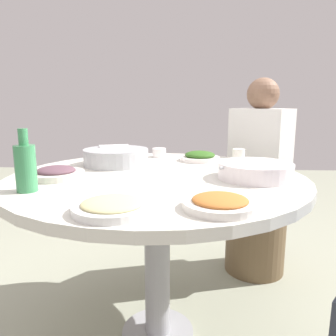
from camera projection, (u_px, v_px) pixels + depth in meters
The scene contains 13 objects.
ground at pixel (158, 335), 1.55m from camera, with size 8.00×8.00×0.00m, color gray.
round_dining_table at pixel (157, 198), 1.42m from camera, with size 1.25×1.25×0.77m.
rice_bowl at pixel (116, 157), 1.62m from camera, with size 0.32×0.32×0.09m.
soup_bowl at pixel (255, 171), 1.33m from camera, with size 0.31×0.30×0.07m.
dish_noodles at pixel (112, 206), 0.92m from camera, with size 0.23×0.23×0.04m.
dish_eggplant at pixel (56, 173), 1.34m from camera, with size 0.23×0.23×0.05m.
dish_greens at pixel (200, 157), 1.75m from camera, with size 0.21×0.21×0.05m.
dish_tofu_braise at pixel (220, 203), 0.95m from camera, with size 0.22×0.22×0.04m.
green_bottle at pixel (26, 166), 1.12m from camera, with size 0.07×0.07×0.22m.
tea_cup_near at pixel (159, 153), 1.87m from camera, with size 0.08×0.08×0.05m, color white.
tea_cup_far at pixel (239, 155), 1.71m from camera, with size 0.06×0.06×0.07m, color white.
stool_for_diner_right at pixel (255, 236), 2.12m from camera, with size 0.38×0.38×0.46m, color brown.
diner_right at pixel (260, 152), 2.01m from camera, with size 0.46×0.47×0.76m.
Camera 1 is at (0.12, -1.36, 1.07)m, focal length 35.08 mm.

